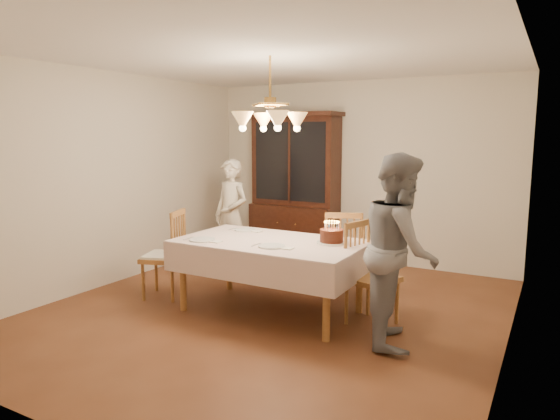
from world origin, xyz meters
The scene contains 14 objects.
ground centered at (0.00, 0.00, 0.00)m, with size 5.00×5.00×0.00m, color #562C18.
room_shell centered at (0.00, 0.00, 1.58)m, with size 5.00×5.00×5.00m.
dining_table centered at (0.00, 0.00, 0.68)m, with size 1.90×1.10×0.76m.
china_hutch centered at (-0.89, 2.25, 1.04)m, with size 1.38×0.54×2.16m.
chair_far_side centered at (0.48, 0.82, 0.44)m, with size 0.56×0.55×1.00m.
chair_left_end centered at (-1.31, -0.17, 0.45)m, with size 0.54×0.56×1.00m.
chair_right_end centered at (1.03, 0.18, 0.44)m, with size 0.52×0.54×1.00m.
elderly_woman centered at (-1.28, 1.14, 0.76)m, with size 0.55×0.36×1.52m, color #EEE1C9.
adult_in_grey centered at (1.38, -0.11, 0.84)m, with size 0.82×0.64×1.69m, color slate.
birthday_cake centered at (0.60, 0.19, 0.83)m, with size 0.30×0.30×0.22m.
place_setting_near_left centered at (-0.60, -0.34, 0.77)m, with size 0.41×0.27×0.02m.
place_setting_near_right centered at (0.17, -0.25, 0.77)m, with size 0.41×0.26×0.02m.
place_setting_far_left centered at (-0.52, 0.33, 0.77)m, with size 0.38×0.24×0.02m.
chandelier centered at (0.00, 0.00, 1.98)m, with size 0.62×0.62×0.73m.
Camera 1 is at (2.54, -4.34, 1.83)m, focal length 32.00 mm.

